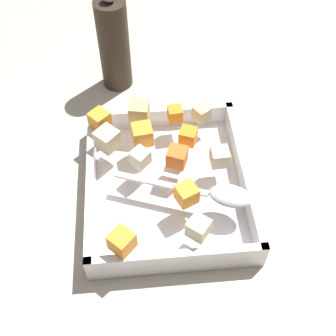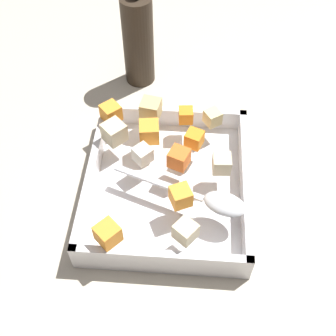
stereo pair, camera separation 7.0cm
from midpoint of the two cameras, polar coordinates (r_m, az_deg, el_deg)
name	(u,v)px [view 2 (the right image)]	position (r m, az deg, el deg)	size (l,w,h in m)	color
ground_plane	(178,186)	(0.75, 3.95, -2.53)	(4.00, 4.00, 0.00)	#BCB29E
baking_dish	(168,186)	(0.73, 2.71, -2.50)	(0.30, 0.27, 0.05)	silver
carrot_chunk_near_right	(180,158)	(0.70, 4.48, 1.13)	(0.03, 0.03, 0.03)	orange
carrot_chunk_near_left	(149,132)	(0.74, 0.21, 4.62)	(0.03, 0.03, 0.03)	orange
carrot_chunk_far_right	(111,112)	(0.77, -4.95, 7.13)	(0.03, 0.03, 0.03)	orange
carrot_chunk_heap_side	(181,196)	(0.66, 4.70, -3.90)	(0.03, 0.03, 0.03)	orange
carrot_chunk_mid_left	(194,139)	(0.73, 6.17, 3.66)	(0.03, 0.03, 0.03)	orange
carrot_chunk_front_center	(186,115)	(0.77, 4.94, 6.76)	(0.02, 0.02, 0.02)	orange
carrot_chunk_corner_nw	(108,234)	(0.62, -4.74, -8.81)	(0.03, 0.03, 0.03)	orange
potato_chunk_corner_ne	(186,231)	(0.63, 5.52, -8.47)	(0.03, 0.03, 0.03)	beige
potato_chunk_under_handle	(114,132)	(0.74, -4.41, 4.54)	(0.03, 0.03, 0.03)	beige
potato_chunk_heap_top	(222,164)	(0.70, 9.87, 0.33)	(0.03, 0.03, 0.03)	beige
potato_chunk_corner_se	(151,109)	(0.78, 0.29, 7.59)	(0.03, 0.03, 0.03)	tan
potato_chunk_corner_sw	(213,117)	(0.77, 8.45, 6.44)	(0.03, 0.03, 0.03)	#E0CC89
parsnip_chunk_center	(143,154)	(0.71, -0.56, 1.63)	(0.03, 0.03, 0.03)	silver
serving_spoon	(216,201)	(0.67, 9.31, -4.52)	(0.10, 0.22, 0.02)	silver
pepper_mill	(138,41)	(0.89, -1.61, 16.26)	(0.06, 0.06, 0.21)	#2D2319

